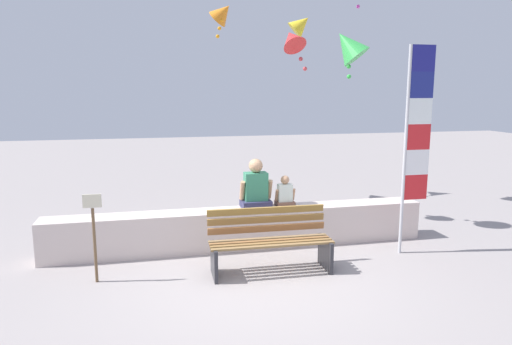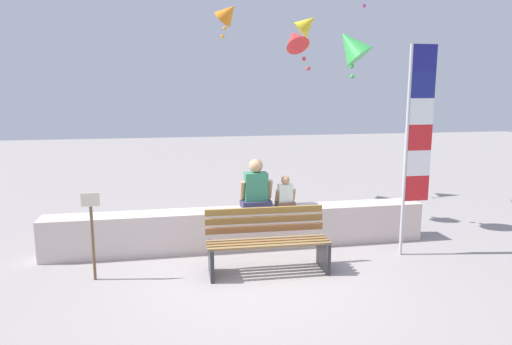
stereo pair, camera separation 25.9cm
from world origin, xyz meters
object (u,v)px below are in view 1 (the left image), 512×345
Objects in this scene: person_adult at (256,189)px; kite_yellow at (301,24)px; park_bench at (270,242)px; kite_green at (348,45)px; flag_banner at (414,134)px; sign_post at (94,230)px; kite_orange at (223,13)px; person_child at (285,194)px; kite_red at (292,39)px.

kite_yellow is (1.85, 3.38, 3.11)m from person_adult.
kite_yellow is at bearing 67.16° from park_bench.
person_adult is 0.86× the size of kite_green.
flag_banner reaches higher than sign_post.
person_adult is at bearing 22.45° from sign_post.
kite_orange is at bearing 124.35° from kite_green.
kite_red is (0.51, 1.36, 2.66)m from person_child.
sign_post is at bearing -119.39° from kite_orange.
kite_green is at bearing 26.51° from person_child.
person_child is 0.16× the size of flag_banner.
kite_red reaches higher than flag_banner.
kite_orange reaches higher than person_adult.
flag_banner reaches higher than person_adult.
person_adult is at bearing 87.56° from park_bench.
kite_green is (-0.01, -2.71, -0.72)m from kite_yellow.
kite_yellow is 2.81m from kite_green.
flag_banner is at bearing -61.55° from kite_orange.
kite_green is at bearing -90.15° from kite_yellow.
park_bench is at bearing -90.78° from kite_orange.
kite_yellow reaches higher than sign_post.
person_child is 0.43× the size of sign_post.
park_bench is 1.25m from person_adult.
person_child is at bearing -110.69° from kite_red.
park_bench is at bearing -136.49° from kite_green.
park_bench is 1.97× the size of kite_yellow.
flag_banner is at bearing -26.02° from person_child.
kite_orange is (-0.49, 3.35, 3.41)m from person_child.
person_adult is 3.09m from kite_green.
person_adult is (0.05, 1.12, 0.54)m from park_bench.
sign_post is (-3.45, -2.36, -2.78)m from kite_red.
kite_orange is 3.37m from kite_green.
kite_orange reaches higher than kite_red.
flag_banner is (2.35, 0.24, 1.48)m from park_bench.
person_adult is at bearing -179.96° from person_child.
kite_red is at bearing 120.02° from flag_banner.
flag_banner is 2.66× the size of sign_post.
flag_banner is at bearing -59.98° from kite_red.
kite_red is at bearing 140.49° from kite_green.
kite_red is at bearing 34.41° from sign_post.
kite_yellow reaches higher than person_child.
park_bench is 3.37× the size of person_child.
kite_green is (-0.46, 1.55, 1.45)m from flag_banner.
park_bench is at bearing -174.07° from flag_banner.
flag_banner is at bearing 1.55° from sign_post.
kite_yellow is at bearing 61.32° from person_adult.
kite_red is (-1.29, 2.24, 1.61)m from flag_banner.
park_bench is 1.32m from person_child.
kite_yellow is at bearing 45.66° from sign_post.
flag_banner is 3.77× the size of kite_red.
person_adult is 0.92× the size of kite_yellow.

